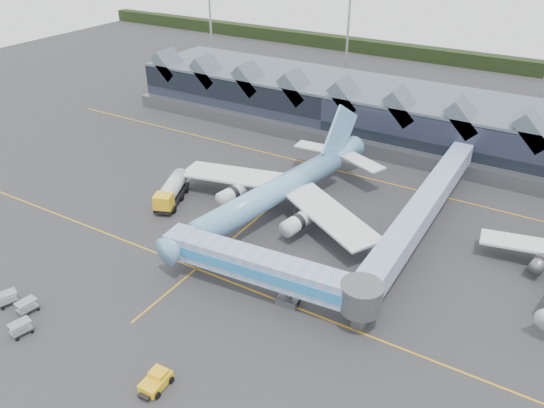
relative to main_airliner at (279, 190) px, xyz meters
The scene contains 10 objects.
ground 10.89m from the main_airliner, 101.23° to the right, with size 260.00×260.00×0.00m, color #242426.
taxi_stripes 4.47m from the main_airliner, behind, with size 120.00×60.00×0.01m.
tree_line_far 100.12m from the main_airliner, 91.13° to the left, with size 260.00×4.00×4.00m, color black.
terminal 38.09m from the main_airliner, 100.65° to the left, with size 90.00×22.25×12.52m.
light_masts 56.83m from the main_airliner, 70.21° to the left, with size 132.40×42.56×22.45m.
main_airliner is the anchor object (origin of this frame).
jet_bridge 20.61m from the main_airliner, 59.49° to the right, with size 27.62×6.05×5.85m.
fuel_truck 17.42m from the main_airliner, 161.73° to the right, with size 6.28×10.60×3.62m.
pushback_tug 36.02m from the main_airliner, 79.35° to the right, with size 2.48×3.75×1.61m.
baggage_carts 38.36m from the main_airliner, 111.21° to the right, with size 7.85×5.17×1.57m.
Camera 1 is at (37.15, -50.78, 41.57)m, focal length 35.00 mm.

